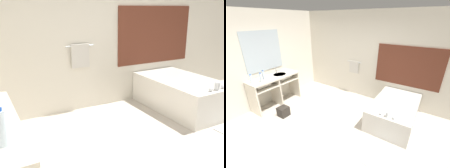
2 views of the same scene
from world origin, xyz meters
TOP-DOWN VIEW (x-y plane):
  - ground_plane at (0.00, 0.00)m, footprint 16.00×16.00m
  - wall_back_with_blinds at (0.05, 2.23)m, footprint 7.40×0.13m
  - bathtub at (1.31, 1.36)m, footprint 1.00×1.66m
  - water_bottle_2 at (-1.79, -0.20)m, footprint 0.07×0.07m

SIDE VIEW (x-z plane):
  - ground_plane at x=0.00m, z-range 0.00..0.00m
  - bathtub at x=1.31m, z-range -0.03..0.64m
  - water_bottle_2 at x=-1.79m, z-range 0.91..1.17m
  - wall_back_with_blinds at x=0.05m, z-range -0.01..2.69m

